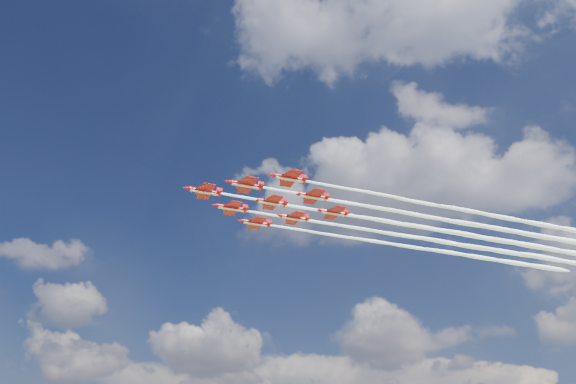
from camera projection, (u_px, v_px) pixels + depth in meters
name	position (u px, v px, depth m)	size (l,w,h in m)	color
jet_lead	(398.00, 223.00, 164.77)	(91.58, 84.33, 2.62)	red
jet_row2_port	(439.00, 218.00, 161.74)	(91.58, 84.33, 2.62)	red
jet_row2_starb	(413.00, 237.00, 173.46)	(91.58, 84.33, 2.62)	red
jet_row3_port	(481.00, 213.00, 158.71)	(91.58, 84.33, 2.62)	red
jet_row3_centre	(452.00, 232.00, 170.43)	(91.58, 84.33, 2.62)	red
jet_row3_starb	(426.00, 249.00, 182.16)	(91.58, 84.33, 2.62)	red
jet_row4_port	(492.00, 228.00, 167.40)	(91.58, 84.33, 2.62)	red
jet_row4_starb	(463.00, 245.00, 179.13)	(91.58, 84.33, 2.62)	red
jet_tail	(502.00, 241.00, 176.10)	(91.58, 84.33, 2.62)	red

